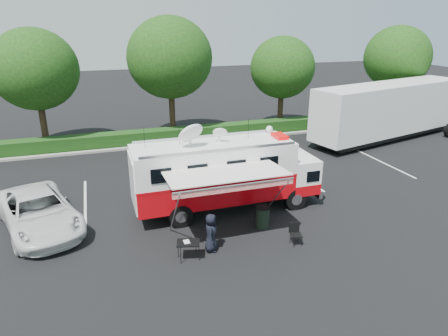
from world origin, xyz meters
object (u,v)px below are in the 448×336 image
(folding_table, at_px, (188,243))
(semi_trailer, at_px, (389,110))
(white_suv, at_px, (42,229))
(trash_bin, at_px, (263,217))
(command_truck, at_px, (226,174))

(folding_table, height_order, semi_trailer, semi_trailer)
(white_suv, relative_size, folding_table, 5.95)
(folding_table, bearing_deg, semi_trailer, 31.96)
(white_suv, relative_size, semi_trailer, 0.42)
(white_suv, xyz_separation_m, trash_bin, (9.21, -2.82, 0.47))
(command_truck, xyz_separation_m, trash_bin, (0.97, -2.16, -1.33))
(white_suv, height_order, folding_table, white_suv)
(folding_table, height_order, trash_bin, trash_bin)
(command_truck, distance_m, white_suv, 8.46)
(white_suv, distance_m, semi_trailer, 24.66)
(command_truck, height_order, semi_trailer, command_truck)
(command_truck, distance_m, semi_trailer, 17.11)
(folding_table, bearing_deg, trash_bin, 21.81)
(command_truck, bearing_deg, semi_trailer, 26.42)
(command_truck, height_order, folding_table, command_truck)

